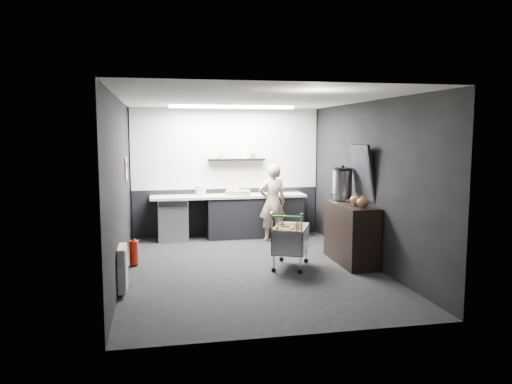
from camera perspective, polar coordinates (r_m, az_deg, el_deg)
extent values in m
plane|color=black|center=(8.17, -0.66, -8.70)|extent=(5.50, 5.50, 0.00)
plane|color=white|center=(7.89, -0.68, 10.56)|extent=(5.50, 5.50, 0.00)
plane|color=black|center=(10.62, -3.41, 2.28)|extent=(5.50, 0.00, 5.50)
plane|color=black|center=(5.26, 4.87, -2.31)|extent=(5.50, 0.00, 5.50)
plane|color=black|center=(7.80, -15.26, 0.44)|extent=(0.00, 5.50, 5.50)
plane|color=black|center=(8.51, 12.68, 1.02)|extent=(0.00, 5.50, 5.50)
cube|color=beige|center=(10.57, -3.41, 4.98)|extent=(3.95, 0.02, 1.70)
cube|color=black|center=(10.70, -3.36, -2.27)|extent=(3.95, 0.02, 1.00)
cube|color=black|center=(10.50, -2.24, 3.72)|extent=(1.20, 0.22, 0.04)
cylinder|color=silver|center=(10.84, 3.98, 6.60)|extent=(0.20, 0.03, 0.20)
cube|color=silver|center=(9.08, -14.62, 2.58)|extent=(0.02, 0.30, 0.40)
cube|color=red|center=(9.07, -14.60, 3.02)|extent=(0.02, 0.22, 0.10)
cube|color=silver|center=(7.10, -15.02, -8.40)|extent=(0.10, 0.50, 0.60)
cube|color=white|center=(9.71, -2.72, 9.66)|extent=(2.40, 0.20, 0.04)
cube|color=black|center=(10.50, -0.15, -2.84)|extent=(2.00, 0.56, 0.85)
cube|color=silver|center=(10.34, -3.14, -0.48)|extent=(3.20, 0.60, 0.05)
cube|color=#9EA0A5|center=(10.31, -9.47, -3.11)|extent=(0.60, 0.58, 0.85)
cube|color=black|center=(9.96, -9.45, -1.39)|extent=(0.56, 0.02, 0.10)
imported|color=beige|center=(10.07, 1.90, -1.22)|extent=(0.58, 0.39, 1.56)
cube|color=silver|center=(8.16, 3.98, -6.68)|extent=(0.78, 0.91, 0.02)
cube|color=silver|center=(8.06, 2.33, -5.42)|extent=(0.34, 0.71, 0.41)
cube|color=silver|center=(8.18, 5.62, -5.26)|extent=(0.34, 0.71, 0.41)
cube|color=silver|center=(7.76, 4.73, -5.91)|extent=(0.46, 0.23, 0.41)
cube|color=silver|center=(8.47, 3.32, -4.82)|extent=(0.46, 0.23, 0.41)
cylinder|color=silver|center=(7.81, 3.14, -8.25)|extent=(0.02, 0.02, 0.27)
cylinder|color=silver|center=(7.92, 6.12, -8.06)|extent=(0.02, 0.02, 0.27)
cylinder|color=silver|center=(8.47, 1.96, -7.06)|extent=(0.02, 0.02, 0.27)
cylinder|color=silver|center=(8.57, 4.73, -6.91)|extent=(0.02, 0.02, 0.27)
cylinder|color=green|center=(7.62, 4.88, -2.83)|extent=(0.47, 0.24, 0.03)
cube|color=olive|center=(8.18, 3.08, -5.34)|extent=(0.31, 0.34, 0.35)
cube|color=olive|center=(8.05, 5.08, -5.67)|extent=(0.29, 0.32, 0.31)
cylinder|color=black|center=(7.84, 3.14, -9.09)|extent=(0.08, 0.06, 0.07)
cylinder|color=black|center=(8.49, 1.96, -7.84)|extent=(0.08, 0.06, 0.07)
cylinder|color=black|center=(7.96, 6.11, -8.89)|extent=(0.08, 0.06, 0.07)
cylinder|color=black|center=(8.60, 4.72, -7.68)|extent=(0.08, 0.06, 0.07)
cube|color=black|center=(8.56, 10.81, -4.67)|extent=(0.50, 1.33, 1.00)
cylinder|color=silver|center=(8.85, 9.85, 0.80)|extent=(0.33, 0.33, 0.51)
cylinder|color=black|center=(8.82, 9.88, 2.59)|extent=(0.33, 0.33, 0.04)
sphere|color=black|center=(8.82, 9.89, 2.88)|extent=(0.06, 0.06, 0.06)
ellipsoid|color=brown|center=(8.31, 11.33, -0.92)|extent=(0.20, 0.20, 0.16)
ellipsoid|color=brown|center=(8.06, 12.09, -1.18)|extent=(0.20, 0.20, 0.16)
cube|color=black|center=(8.55, 12.12, 2.04)|extent=(0.22, 0.78, 0.99)
cube|color=black|center=(8.54, 11.97, 2.04)|extent=(0.16, 0.66, 0.85)
cylinder|color=red|center=(8.50, -13.77, -6.72)|extent=(0.15, 0.15, 0.40)
cone|color=black|center=(8.45, -13.81, -5.26)|extent=(0.10, 0.10, 0.06)
cylinder|color=black|center=(8.45, -13.82, -4.99)|extent=(0.03, 0.03, 0.06)
cube|color=#9D7554|center=(10.31, -2.07, -0.08)|extent=(0.56, 0.48, 0.10)
cylinder|color=silver|center=(10.26, -6.33, 0.16)|extent=(0.21, 0.21, 0.21)
cube|color=silver|center=(10.29, -2.66, 0.11)|extent=(0.23, 0.20, 0.17)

